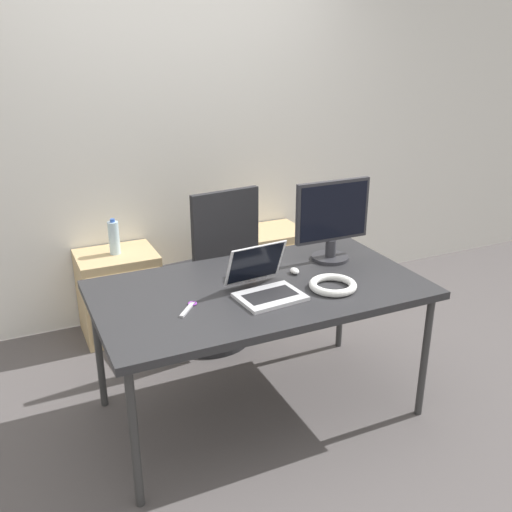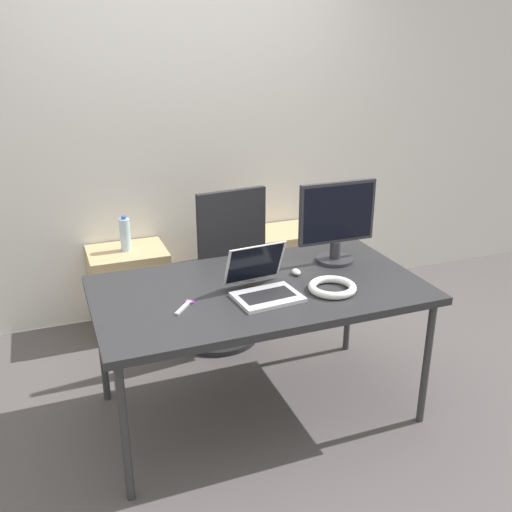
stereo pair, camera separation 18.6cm
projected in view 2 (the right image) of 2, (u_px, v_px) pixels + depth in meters
name	position (u px, v px, depth m)	size (l,w,h in m)	color
ground_plane	(259.00, 409.00, 3.20)	(14.00, 14.00, 0.00)	#514C4C
wall_back	(184.00, 135.00, 3.99)	(10.00, 0.05, 2.60)	silver
desk	(259.00, 294.00, 2.94)	(1.68, 0.93, 0.75)	#28282B
office_chair	(221.00, 284.00, 3.75)	(0.56, 0.58, 1.11)	#232326
cabinet_left	(130.00, 290.00, 3.98)	(0.52, 0.42, 0.59)	tan
cabinet_right	(280.00, 267.00, 4.36)	(0.52, 0.42, 0.59)	tan
water_bottle	(125.00, 235.00, 3.83)	(0.07, 0.07, 0.24)	silver
laptop_center	(263.00, 285.00, 2.82)	(0.33, 0.35, 0.24)	silver
monitor	(337.00, 222.00, 3.16)	(0.45, 0.21, 0.46)	#2D2D33
mouse	(296.00, 272.00, 3.06)	(0.04, 0.07, 0.03)	silver
coffee_cup_white	(268.00, 258.00, 3.15)	(0.07, 0.07, 0.10)	white
coffee_cup_brown	(250.00, 268.00, 3.00)	(0.08, 0.08, 0.11)	brown
cable_coil	(332.00, 287.00, 2.87)	(0.24, 0.24, 0.04)	white
scissors	(185.00, 305.00, 2.71)	(0.13, 0.15, 0.01)	#B2B2B7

